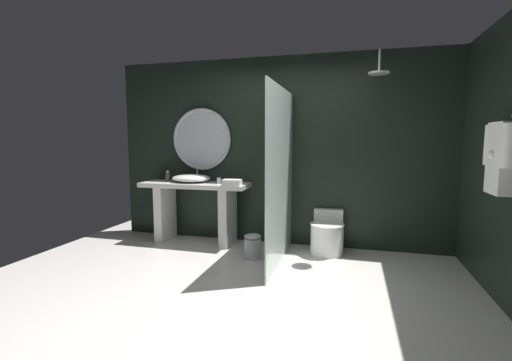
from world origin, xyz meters
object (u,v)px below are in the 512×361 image
object	(u,v)px
toilet	(327,235)
waste_bin	(253,246)
vessel_sink	(191,178)
round_wall_mirror	(202,139)
hanging_bathrobe	(501,154)
tumbler_cup	(219,181)
rain_shower_head	(379,72)
folded_hand_towel	(232,183)
soap_dispenser	(168,177)

from	to	relation	value
toilet	waste_bin	size ratio (longest dim) A/B	1.89
vessel_sink	round_wall_mirror	bearing A→B (deg)	68.45
round_wall_mirror	toilet	distance (m)	2.24
round_wall_mirror	hanging_bathrobe	size ratio (longest dim) A/B	1.33
tumbler_cup	toilet	size ratio (longest dim) A/B	0.14
vessel_sink	waste_bin	bearing A→B (deg)	-25.35
rain_shower_head	waste_bin	size ratio (longest dim) A/B	0.89
vessel_sink	waste_bin	size ratio (longest dim) A/B	1.79
toilet	round_wall_mirror	bearing A→B (deg)	172.90
rain_shower_head	hanging_bathrobe	xyz separation A→B (m)	(0.94, -0.99, -0.89)
vessel_sink	folded_hand_towel	world-z (taller)	vessel_sink
tumbler_cup	folded_hand_towel	distance (m)	0.28
soap_dispenser	waste_bin	size ratio (longest dim) A/B	0.51
vessel_sink	hanging_bathrobe	size ratio (longest dim) A/B	0.83
round_wall_mirror	folded_hand_towel	bearing A→B (deg)	-33.74
waste_bin	folded_hand_towel	size ratio (longest dim) A/B	1.31
soap_dispenser	rain_shower_head	distance (m)	3.12
round_wall_mirror	rain_shower_head	world-z (taller)	rain_shower_head
hanging_bathrobe	folded_hand_towel	bearing A→B (deg)	160.22
vessel_sink	toilet	xyz separation A→B (m)	(1.93, -0.03, -0.68)
round_wall_mirror	waste_bin	world-z (taller)	round_wall_mirror
tumbler_cup	hanging_bathrobe	xyz separation A→B (m)	(2.98, -1.13, 0.45)
vessel_sink	tumbler_cup	bearing A→B (deg)	-6.96
rain_shower_head	waste_bin	distance (m)	2.55
waste_bin	folded_hand_towel	world-z (taller)	folded_hand_towel
tumbler_cup	rain_shower_head	distance (m)	2.44
round_wall_mirror	waste_bin	xyz separation A→B (m)	(0.98, -0.70, -1.32)
rain_shower_head	folded_hand_towel	bearing A→B (deg)	-179.84
round_wall_mirror	hanging_bathrobe	distance (m)	3.62
rain_shower_head	waste_bin	bearing A→B (deg)	-168.03
toilet	rain_shower_head	bearing A→B (deg)	-17.16
rain_shower_head	vessel_sink	bearing A→B (deg)	175.45
soap_dispenser	round_wall_mirror	xyz separation A→B (m)	(0.43, 0.25, 0.54)
soap_dispenser	folded_hand_towel	bearing A→B (deg)	-8.69
rain_shower_head	folded_hand_towel	xyz separation A→B (m)	(-1.79, -0.01, -1.34)
tumbler_cup	waste_bin	xyz separation A→B (m)	(0.61, -0.45, -0.75)
soap_dispenser	folded_hand_towel	distance (m)	1.05
vessel_sink	rain_shower_head	size ratio (longest dim) A/B	2.01
tumbler_cup	round_wall_mirror	size ratio (longest dim) A/B	0.09
soap_dispenser	waste_bin	world-z (taller)	soap_dispenser
tumbler_cup	round_wall_mirror	bearing A→B (deg)	144.83
folded_hand_towel	toilet	bearing A→B (deg)	8.01
tumbler_cup	hanging_bathrobe	world-z (taller)	hanging_bathrobe
tumbler_cup	hanging_bathrobe	distance (m)	3.22
soap_dispenser	rain_shower_head	size ratio (longest dim) A/B	0.57
round_wall_mirror	folded_hand_towel	xyz separation A→B (m)	(0.61, -0.41, -0.57)
hanging_bathrobe	toilet	distance (m)	2.19
tumbler_cup	soap_dispenser	xyz separation A→B (m)	(-0.80, 0.01, 0.03)
vessel_sink	soap_dispenser	xyz separation A→B (m)	(-0.35, -0.04, 0.01)
rain_shower_head	round_wall_mirror	bearing A→B (deg)	170.53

